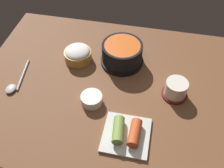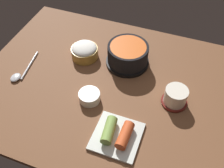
{
  "view_description": "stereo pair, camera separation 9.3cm",
  "coord_description": "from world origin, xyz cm",
  "px_view_note": "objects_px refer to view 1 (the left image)",
  "views": [
    {
      "loc": [
        14.33,
        -61.82,
        75.24
      ],
      "look_at": [
        2.0,
        -2.0,
        5.0
      ],
      "focal_mm": 41.18,
      "sensor_mm": 36.0,
      "label": 1
    },
    {
      "loc": [
        23.26,
        -59.26,
        75.24
      ],
      "look_at": [
        2.0,
        -2.0,
        5.0
      ],
      "focal_mm": 41.18,
      "sensor_mm": 36.0,
      "label": 2
    }
  ],
  "objects_px": {
    "rice_bowl": "(78,54)",
    "spoon": "(15,84)",
    "tea_cup_with_saucer": "(176,89)",
    "banchan_cup_center": "(92,99)",
    "stone_pot": "(122,53)",
    "kimchi_plate": "(126,133)"
  },
  "relations": [
    {
      "from": "rice_bowl",
      "to": "spoon",
      "type": "distance_m",
      "value": 0.27
    },
    {
      "from": "rice_bowl",
      "to": "spoon",
      "type": "bearing_deg",
      "value": -136.96
    },
    {
      "from": "tea_cup_with_saucer",
      "to": "spoon",
      "type": "distance_m",
      "value": 0.59
    },
    {
      "from": "stone_pot",
      "to": "kimchi_plate",
      "type": "bearing_deg",
      "value": -77.47
    },
    {
      "from": "stone_pot",
      "to": "kimchi_plate",
      "type": "xyz_separation_m",
      "value": [
        0.07,
        -0.34,
        -0.03
      ]
    },
    {
      "from": "banchan_cup_center",
      "to": "kimchi_plate",
      "type": "height_order",
      "value": "kimchi_plate"
    },
    {
      "from": "stone_pot",
      "to": "rice_bowl",
      "type": "height_order",
      "value": "stone_pot"
    },
    {
      "from": "tea_cup_with_saucer",
      "to": "stone_pot",
      "type": "bearing_deg",
      "value": 148.73
    },
    {
      "from": "tea_cup_with_saucer",
      "to": "banchan_cup_center",
      "type": "bearing_deg",
      "value": -161.76
    },
    {
      "from": "rice_bowl",
      "to": "spoon",
      "type": "height_order",
      "value": "rice_bowl"
    },
    {
      "from": "kimchi_plate",
      "to": "spoon",
      "type": "height_order",
      "value": "kimchi_plate"
    },
    {
      "from": "rice_bowl",
      "to": "kimchi_plate",
      "type": "distance_m",
      "value": 0.4
    },
    {
      "from": "rice_bowl",
      "to": "kimchi_plate",
      "type": "bearing_deg",
      "value": -50.99
    },
    {
      "from": "stone_pot",
      "to": "spoon",
      "type": "relative_size",
      "value": 0.95
    },
    {
      "from": "tea_cup_with_saucer",
      "to": "spoon",
      "type": "relative_size",
      "value": 0.51
    },
    {
      "from": "tea_cup_with_saucer",
      "to": "spoon",
      "type": "height_order",
      "value": "tea_cup_with_saucer"
    },
    {
      "from": "rice_bowl",
      "to": "banchan_cup_center",
      "type": "height_order",
      "value": "rice_bowl"
    },
    {
      "from": "rice_bowl",
      "to": "tea_cup_with_saucer",
      "type": "xyz_separation_m",
      "value": [
        0.39,
        -0.11,
        0.0
      ]
    },
    {
      "from": "tea_cup_with_saucer",
      "to": "spoon",
      "type": "bearing_deg",
      "value": -172.83
    },
    {
      "from": "kimchi_plate",
      "to": "tea_cup_with_saucer",
      "type": "bearing_deg",
      "value": 54.69
    },
    {
      "from": "rice_bowl",
      "to": "kimchi_plate",
      "type": "xyz_separation_m",
      "value": [
        0.25,
        -0.31,
        -0.02
      ]
    },
    {
      "from": "banchan_cup_center",
      "to": "spoon",
      "type": "distance_m",
      "value": 0.3
    }
  ]
}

